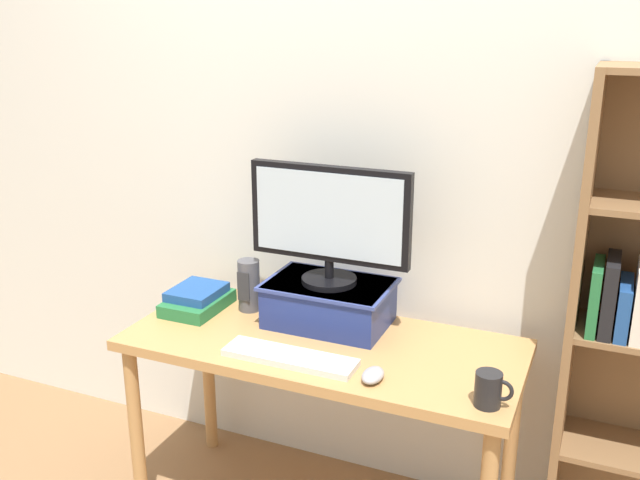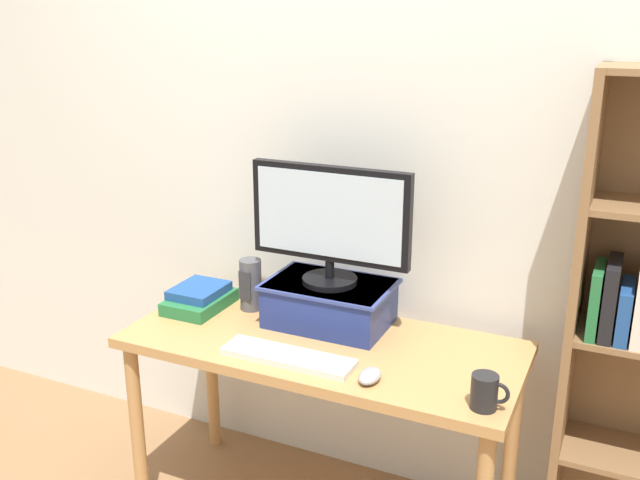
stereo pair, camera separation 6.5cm
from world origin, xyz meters
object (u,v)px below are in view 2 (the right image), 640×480
coffee_mug (485,392)px  book_stack (199,298)px  computer_mouse (370,376)px  riser_box (330,302)px  computer_monitor (330,221)px  desk_speaker (251,285)px  desk (322,364)px  keyboard (288,357)px

coffee_mug → book_stack: bearing=167.0°
computer_mouse → riser_box: bearing=130.5°
computer_monitor → coffee_mug: 0.79m
riser_box → desk_speaker: size_ratio=2.27×
computer_mouse → book_stack: size_ratio=0.39×
computer_monitor → book_stack: size_ratio=2.20×
computer_monitor → desk_speaker: 0.43m
desk → desk_speaker: (-0.36, 0.13, 0.19)m
computer_monitor → computer_mouse: size_ratio=5.59×
computer_monitor → riser_box: bearing=90.0°
desk_speaker → riser_box: bearing=0.6°
desk → coffee_mug: 0.65m
book_stack → coffee_mug: coffee_mug is taller
keyboard → coffee_mug: size_ratio=4.02×
desk → computer_mouse: bearing=-37.8°
computer_monitor → keyboard: (-0.01, -0.31, -0.38)m
desk → riser_box: size_ratio=3.05×
riser_box → keyboard: riser_box is taller
desk → book_stack: bearing=173.4°
computer_monitor → computer_mouse: bearing=-49.4°
riser_box → computer_monitor: bearing=-90.0°
coffee_mug → desk_speaker: size_ratio=0.56×
riser_box → book_stack: 0.52m
riser_box → computer_monitor: size_ratio=0.76×
book_stack → coffee_mug: bearing=-13.0°
computer_mouse → desk_speaker: bearing=151.6°
computer_monitor → keyboard: computer_monitor is taller
desk → computer_mouse: size_ratio=13.05×
keyboard → desk_speaker: size_ratio=2.27×
computer_mouse → book_stack: bearing=162.0°
coffee_mug → desk_speaker: desk_speaker is taller
keyboard → desk_speaker: bearing=135.6°
desk → computer_mouse: 0.34m
riser_box → computer_monitor: 0.30m
keyboard → book_stack: bearing=154.5°
keyboard → book_stack: 0.56m
keyboard → desk: bearing=77.8°
keyboard → computer_mouse: computer_mouse is taller
keyboard → coffee_mug: (0.64, -0.02, 0.04)m
riser_box → desk_speaker: desk_speaker is taller
computer_mouse → coffee_mug: bearing=-1.2°
desk → coffee_mug: size_ratio=12.26×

